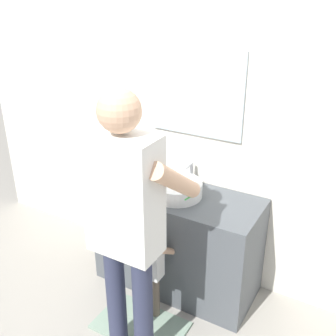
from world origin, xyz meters
name	(u,v)px	position (x,y,z in m)	size (l,w,h in m)	color
ground_plane	(158,304)	(0.00, 0.00, 0.00)	(14.00, 14.00, 0.00)	#9E998E
back_wall	(199,115)	(0.00, 0.62, 1.35)	(4.40, 0.10, 2.70)	silver
vanity_cabinet	(177,240)	(0.00, 0.30, 0.41)	(1.25, 0.54, 0.82)	#4C5156
sink_basin	(177,189)	(0.00, 0.28, 0.88)	(0.38, 0.38, 0.11)	white
faucet	(191,174)	(0.00, 0.51, 0.90)	(0.18, 0.14, 0.18)	#B7BABF
toothbrush_cup	(142,178)	(-0.33, 0.31, 0.88)	(0.07, 0.07, 0.21)	#4C8EB2
bath_mat	(141,325)	(0.00, -0.25, 0.01)	(0.64, 0.40, 0.02)	gray
child_toddler	(150,261)	(0.00, -0.10, 0.48)	(0.25, 0.25, 0.80)	#6B5B4C
adult_parent	(126,212)	(0.06, -0.43, 1.07)	(0.55, 0.58, 1.78)	#2D334C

